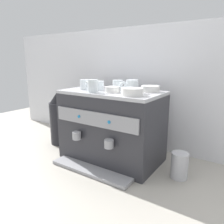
{
  "coord_description": "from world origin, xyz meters",
  "views": [
    {
      "loc": [
        0.81,
        -1.2,
        0.69
      ],
      "look_at": [
        0.0,
        0.0,
        0.34
      ],
      "focal_mm": 34.69,
      "sensor_mm": 36.0,
      "label": 1
    }
  ],
  "objects_px": {
    "espresso_machine": "(112,126)",
    "ceramic_cup_2": "(131,86)",
    "ceramic_bowl_0": "(113,90)",
    "ceramic_bowl_1": "(96,85)",
    "ceramic_cup_3": "(119,85)",
    "ceramic_cup_1": "(92,86)",
    "ceramic_bowl_2": "(150,89)",
    "milk_pitcher": "(179,166)",
    "ceramic_bowl_3": "(132,92)",
    "coffee_grinder": "(60,118)",
    "ceramic_cup_4": "(98,85)",
    "ceramic_cup_0": "(86,85)"
  },
  "relations": [
    {
      "from": "espresso_machine",
      "to": "ceramic_cup_2",
      "type": "height_order",
      "value": "ceramic_cup_2"
    },
    {
      "from": "ceramic_bowl_0",
      "to": "ceramic_bowl_1",
      "type": "bearing_deg",
      "value": 150.67
    },
    {
      "from": "ceramic_cup_3",
      "to": "ceramic_cup_1",
      "type": "bearing_deg",
      "value": -108.19
    },
    {
      "from": "ceramic_bowl_2",
      "to": "milk_pitcher",
      "type": "height_order",
      "value": "ceramic_bowl_2"
    },
    {
      "from": "ceramic_bowl_0",
      "to": "ceramic_bowl_3",
      "type": "xyz_separation_m",
      "value": [
        0.16,
        -0.04,
        0.0
      ]
    },
    {
      "from": "ceramic_cup_3",
      "to": "coffee_grinder",
      "type": "distance_m",
      "value": 0.62
    },
    {
      "from": "ceramic_cup_3",
      "to": "ceramic_cup_4",
      "type": "bearing_deg",
      "value": -143.46
    },
    {
      "from": "ceramic_cup_0",
      "to": "ceramic_cup_1",
      "type": "distance_m",
      "value": 0.16
    },
    {
      "from": "milk_pitcher",
      "to": "coffee_grinder",
      "type": "bearing_deg",
      "value": 179.5
    },
    {
      "from": "ceramic_cup_1",
      "to": "ceramic_bowl_0",
      "type": "xyz_separation_m",
      "value": [
        0.11,
        0.07,
        -0.02
      ]
    },
    {
      "from": "ceramic_cup_3",
      "to": "milk_pitcher",
      "type": "xyz_separation_m",
      "value": [
        0.48,
        -0.08,
        -0.44
      ]
    },
    {
      "from": "ceramic_bowl_2",
      "to": "coffee_grinder",
      "type": "distance_m",
      "value": 0.82
    },
    {
      "from": "ceramic_cup_0",
      "to": "ceramic_cup_3",
      "type": "relative_size",
      "value": 1.03
    },
    {
      "from": "espresso_machine",
      "to": "ceramic_bowl_0",
      "type": "bearing_deg",
      "value": -48.62
    },
    {
      "from": "espresso_machine",
      "to": "ceramic_bowl_0",
      "type": "relative_size",
      "value": 6.93
    },
    {
      "from": "ceramic_bowl_1",
      "to": "coffee_grinder",
      "type": "distance_m",
      "value": 0.44
    },
    {
      "from": "ceramic_bowl_3",
      "to": "milk_pitcher",
      "type": "height_order",
      "value": "ceramic_bowl_3"
    },
    {
      "from": "ceramic_cup_0",
      "to": "ceramic_bowl_2",
      "type": "height_order",
      "value": "ceramic_cup_0"
    },
    {
      "from": "ceramic_bowl_2",
      "to": "ceramic_bowl_1",
      "type": "bearing_deg",
      "value": -177.67
    },
    {
      "from": "ceramic_cup_0",
      "to": "ceramic_cup_2",
      "type": "height_order",
      "value": "ceramic_cup_2"
    },
    {
      "from": "ceramic_cup_1",
      "to": "ceramic_cup_3",
      "type": "relative_size",
      "value": 1.06
    },
    {
      "from": "ceramic_bowl_3",
      "to": "coffee_grinder",
      "type": "xyz_separation_m",
      "value": [
        -0.74,
        0.11,
        -0.29
      ]
    },
    {
      "from": "ceramic_cup_1",
      "to": "ceramic_bowl_3",
      "type": "bearing_deg",
      "value": 5.95
    },
    {
      "from": "ceramic_cup_2",
      "to": "ceramic_cup_3",
      "type": "height_order",
      "value": "ceramic_cup_2"
    },
    {
      "from": "ceramic_cup_3",
      "to": "ceramic_bowl_2",
      "type": "relative_size",
      "value": 0.87
    },
    {
      "from": "ceramic_cup_0",
      "to": "coffee_grinder",
      "type": "relative_size",
      "value": 0.24
    },
    {
      "from": "ceramic_cup_2",
      "to": "ceramic_bowl_0",
      "type": "height_order",
      "value": "ceramic_cup_2"
    },
    {
      "from": "ceramic_cup_1",
      "to": "ceramic_bowl_3",
      "type": "xyz_separation_m",
      "value": [
        0.27,
        0.03,
        -0.02
      ]
    },
    {
      "from": "ceramic_bowl_2",
      "to": "ceramic_cup_2",
      "type": "bearing_deg",
      "value": -127.2
    },
    {
      "from": "milk_pitcher",
      "to": "ceramic_cup_1",
      "type": "bearing_deg",
      "value": -167.0
    },
    {
      "from": "ceramic_bowl_1",
      "to": "milk_pitcher",
      "type": "distance_m",
      "value": 0.82
    },
    {
      "from": "ceramic_cup_1",
      "to": "ceramic_bowl_1",
      "type": "xyz_separation_m",
      "value": [
        -0.14,
        0.21,
        -0.02
      ]
    },
    {
      "from": "ceramic_cup_0",
      "to": "ceramic_bowl_0",
      "type": "height_order",
      "value": "ceramic_cup_0"
    },
    {
      "from": "ceramic_bowl_0",
      "to": "ceramic_bowl_2",
      "type": "bearing_deg",
      "value": 40.43
    },
    {
      "from": "ceramic_bowl_1",
      "to": "coffee_grinder",
      "type": "xyz_separation_m",
      "value": [
        -0.33,
        -0.08,
        -0.29
      ]
    },
    {
      "from": "ceramic_cup_1",
      "to": "ceramic_bowl_2",
      "type": "bearing_deg",
      "value": 38.1
    },
    {
      "from": "ceramic_cup_3",
      "to": "ceramic_cup_2",
      "type": "bearing_deg",
      "value": -29.72
    },
    {
      "from": "ceramic_cup_4",
      "to": "ceramic_bowl_1",
      "type": "distance_m",
      "value": 0.13
    },
    {
      "from": "ceramic_cup_2",
      "to": "ceramic_cup_4",
      "type": "relative_size",
      "value": 0.99
    },
    {
      "from": "ceramic_bowl_0",
      "to": "coffee_grinder",
      "type": "xyz_separation_m",
      "value": [
        -0.58,
        0.06,
        -0.29
      ]
    },
    {
      "from": "ceramic_bowl_0",
      "to": "ceramic_cup_4",
      "type": "bearing_deg",
      "value": 162.96
    },
    {
      "from": "coffee_grinder",
      "to": "milk_pitcher",
      "type": "relative_size",
      "value": 2.85
    },
    {
      "from": "espresso_machine",
      "to": "ceramic_bowl_1",
      "type": "bearing_deg",
      "value": 156.71
    },
    {
      "from": "espresso_machine",
      "to": "ceramic_cup_4",
      "type": "bearing_deg",
      "value": -177.26
    },
    {
      "from": "ceramic_bowl_3",
      "to": "ceramic_bowl_1",
      "type": "bearing_deg",
      "value": 155.85
    },
    {
      "from": "ceramic_bowl_0",
      "to": "ceramic_cup_2",
      "type": "bearing_deg",
      "value": 25.64
    },
    {
      "from": "ceramic_cup_2",
      "to": "espresso_machine",
      "type": "bearing_deg",
      "value": 178.69
    },
    {
      "from": "ceramic_cup_1",
      "to": "ceramic_cup_4",
      "type": "bearing_deg",
      "value": 111.11
    },
    {
      "from": "ceramic_cup_3",
      "to": "ceramic_bowl_3",
      "type": "bearing_deg",
      "value": -40.86
    },
    {
      "from": "ceramic_cup_2",
      "to": "coffee_grinder",
      "type": "distance_m",
      "value": 0.75
    }
  ]
}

